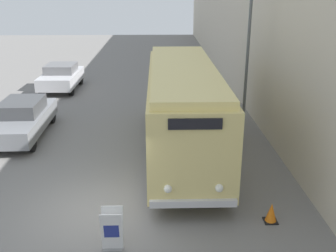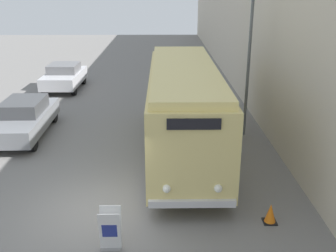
{
  "view_description": "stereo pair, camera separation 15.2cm",
  "coord_description": "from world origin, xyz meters",
  "views": [
    {
      "loc": [
        1.63,
        -9.54,
        6.03
      ],
      "look_at": [
        1.94,
        1.8,
        1.89
      ],
      "focal_mm": 42.0,
      "sensor_mm": 36.0,
      "label": 1
    },
    {
      "loc": [
        1.78,
        -9.55,
        6.03
      ],
      "look_at": [
        1.94,
        1.8,
        1.89
      ],
      "focal_mm": 42.0,
      "sensor_mm": 36.0,
      "label": 2
    }
  ],
  "objects": [
    {
      "name": "vintage_bus",
      "position": [
        2.54,
        4.13,
        1.84
      ],
      "size": [
        2.43,
        9.49,
        3.28
      ],
      "color": "black",
      "rests_on": "ground_plane"
    },
    {
      "name": "parked_car_mid",
      "position": [
        -4.1,
        13.57,
        0.79
      ],
      "size": [
        2.02,
        4.07,
        1.51
      ],
      "rotation": [
        0.0,
        0.0,
        -0.02
      ],
      "color": "black",
      "rests_on": "ground_plane"
    },
    {
      "name": "streetlamp",
      "position": [
        5.2,
        5.9,
        4.16
      ],
      "size": [
        0.36,
        0.36,
        6.42
      ],
      "color": "#595E60",
      "rests_on": "ground_plane"
    },
    {
      "name": "traffic_cone",
      "position": [
        4.63,
        -0.59,
        0.27
      ],
      "size": [
        0.36,
        0.36,
        0.55
      ],
      "color": "black",
      "rests_on": "ground_plane"
    },
    {
      "name": "sign_board",
      "position": [
        0.52,
        -1.62,
        0.52
      ],
      "size": [
        0.51,
        0.4,
        1.07
      ],
      "color": "gray",
      "rests_on": "ground_plane"
    },
    {
      "name": "building_wall_right",
      "position": [
        6.25,
        10.0,
        4.18
      ],
      "size": [
        0.3,
        60.0,
        8.36
      ],
      "color": "beige",
      "rests_on": "ground_plane"
    },
    {
      "name": "parked_car_near",
      "position": [
        -3.96,
        5.94,
        0.77
      ],
      "size": [
        1.87,
        4.7,
        1.52
      ],
      "rotation": [
        0.0,
        0.0,
        0.02
      ],
      "color": "black",
      "rests_on": "ground_plane"
    },
    {
      "name": "ground_plane",
      "position": [
        0.0,
        0.0,
        0.0
      ],
      "size": [
        80.0,
        80.0,
        0.0
      ],
      "primitive_type": "plane",
      "color": "slate"
    }
  ]
}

